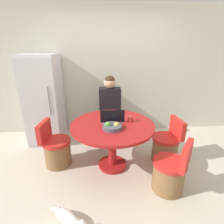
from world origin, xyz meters
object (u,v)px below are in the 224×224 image
object	(u,v)px
person_seated	(110,106)
fruit_bowl	(112,127)
dining_table	(112,133)
laptop	(112,119)
chair_left_side	(56,150)
refrigerator	(44,100)
cat	(69,219)
chair_near_right_corner	(170,173)
chair_right_side	(166,147)

from	to	relation	value
person_seated	fruit_bowl	distance (m)	1.00
dining_table	laptop	distance (m)	0.21
chair_left_side	refrigerator	bearing A→B (deg)	30.06
dining_table	chair_left_side	distance (m)	0.96
refrigerator	cat	xyz separation A→B (m)	(0.72, -1.93, -0.77)
chair_left_side	chair_near_right_corner	bearing A→B (deg)	-104.85
refrigerator	laptop	xyz separation A→B (m)	(1.26, -0.87, -0.06)
refrigerator	dining_table	bearing A→B (deg)	-37.68
laptop	refrigerator	bearing A→B (deg)	-34.84
chair_near_right_corner	fruit_bowl	distance (m)	0.98
person_seated	cat	distance (m)	1.99
refrigerator	person_seated	world-z (taller)	refrigerator
refrigerator	laptop	world-z (taller)	refrigerator
person_seated	cat	xyz separation A→B (m)	(-0.54, -1.80, -0.65)
refrigerator	person_seated	bearing A→B (deg)	-5.80
dining_table	cat	size ratio (longest dim) A/B	2.78
dining_table	chair_right_side	distance (m)	0.96
chair_near_right_corner	refrigerator	bearing A→B (deg)	-90.47
chair_left_side	chair_right_side	xyz separation A→B (m)	(1.79, -0.02, 0.00)
chair_near_right_corner	chair_right_side	world-z (taller)	same
chair_left_side	cat	xyz separation A→B (m)	(0.36, -1.08, -0.18)
fruit_bowl	refrigerator	bearing A→B (deg)	137.62
cat	chair_left_side	bearing A→B (deg)	144.81
laptop	cat	bearing A→B (deg)	63.07
refrigerator	fruit_bowl	bearing A→B (deg)	-42.38
refrigerator	chair_near_right_corner	distance (m)	2.55
dining_table	cat	distance (m)	1.22
chair_left_side	fruit_bowl	bearing A→B (deg)	-100.11
person_seated	laptop	distance (m)	0.75
person_seated	cat	world-z (taller)	person_seated
refrigerator	chair_left_side	bearing A→B (deg)	-67.18
chair_right_side	laptop	world-z (taller)	laptop
chair_near_right_corner	person_seated	world-z (taller)	person_seated
chair_near_right_corner	person_seated	xyz separation A→B (m)	(-0.71, 1.38, 0.47)
refrigerator	fruit_bowl	world-z (taller)	refrigerator
refrigerator	laptop	distance (m)	1.53
refrigerator	chair_near_right_corner	xyz separation A→B (m)	(1.97, -1.51, -0.59)
chair_right_side	cat	world-z (taller)	chair_right_side
chair_right_side	laptop	size ratio (longest dim) A/B	2.09
refrigerator	chair_near_right_corner	bearing A→B (deg)	-37.41
person_seated	chair_left_side	bearing A→B (deg)	38.93
dining_table	laptop	xyz separation A→B (m)	(0.00, 0.09, 0.19)
chair_right_side	cat	distance (m)	1.79
dining_table	fruit_bowl	size ratio (longest dim) A/B	4.55
chair_right_side	person_seated	xyz separation A→B (m)	(-0.89, 0.75, 0.47)
chair_left_side	chair_near_right_corner	xyz separation A→B (m)	(1.61, -0.66, 0.00)
refrigerator	chair_near_right_corner	size ratio (longest dim) A/B	2.27
chair_left_side	chair_right_side	size ratio (longest dim) A/B	1.00
refrigerator	chair_right_side	xyz separation A→B (m)	(2.15, -0.87, -0.59)
chair_near_right_corner	chair_left_side	bearing A→B (deg)	-75.15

